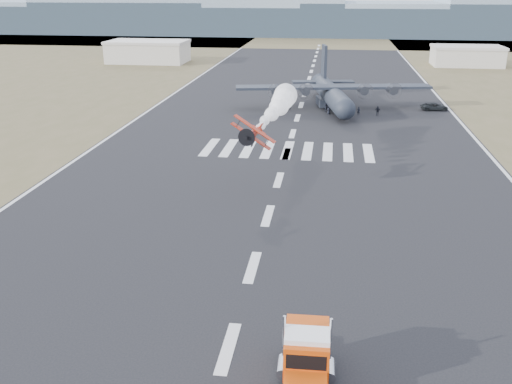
% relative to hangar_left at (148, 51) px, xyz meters
% --- Properties ---
extents(ground, '(500.00, 500.00, 0.00)m').
position_rel_hangar_left_xyz_m(ground, '(52.00, -145.00, -3.41)').
color(ground, black).
rests_on(ground, ground).
extents(scrub_far, '(500.00, 80.00, 0.00)m').
position_rel_hangar_left_xyz_m(scrub_far, '(52.00, 85.00, -3.41)').
color(scrub_far, brown).
rests_on(scrub_far, ground).
extents(runway_markings, '(60.00, 260.00, 0.01)m').
position_rel_hangar_left_xyz_m(runway_markings, '(52.00, -85.00, -3.40)').
color(runway_markings, silver).
rests_on(runway_markings, ground).
extents(ridge_seg_b, '(150.00, 50.00, 15.00)m').
position_rel_hangar_left_xyz_m(ridge_seg_b, '(-78.00, 115.00, 4.09)').
color(ridge_seg_b, gray).
rests_on(ridge_seg_b, ground).
extents(ridge_seg_c, '(150.00, 50.00, 17.00)m').
position_rel_hangar_left_xyz_m(ridge_seg_c, '(-13.00, 115.00, 5.09)').
color(ridge_seg_c, gray).
rests_on(ridge_seg_c, ground).
extents(ridge_seg_d, '(150.00, 50.00, 13.00)m').
position_rel_hangar_left_xyz_m(ridge_seg_d, '(52.00, 115.00, 3.09)').
color(ridge_seg_d, gray).
rests_on(ridge_seg_d, ground).
extents(ridge_seg_e, '(150.00, 50.00, 15.00)m').
position_rel_hangar_left_xyz_m(ridge_seg_e, '(117.00, 115.00, 4.09)').
color(ridge_seg_e, gray).
rests_on(ridge_seg_e, ground).
extents(hangar_left, '(24.50, 14.50, 6.70)m').
position_rel_hangar_left_xyz_m(hangar_left, '(0.00, 0.00, 0.00)').
color(hangar_left, '#B8B2A4').
rests_on(hangar_left, ground).
extents(hangar_right, '(20.50, 12.50, 5.90)m').
position_rel_hangar_left_xyz_m(hangar_right, '(98.00, 5.00, -0.40)').
color(hangar_right, '#B8B2A4').
rests_on(hangar_right, ground).
extents(semi_truck, '(3.11, 8.74, 3.91)m').
position_rel_hangar_left_xyz_m(semi_truck, '(57.49, -148.25, -1.49)').
color(semi_truck, black).
rests_on(semi_truck, ground).
extents(aerobatic_biplane, '(5.05, 5.18, 4.05)m').
position_rel_hangar_left_xyz_m(aerobatic_biplane, '(49.25, -113.13, 3.66)').
color(aerobatic_biplane, '#B0130B').
extents(smoke_trail, '(3.97, 22.03, 3.61)m').
position_rel_hangar_left_xyz_m(smoke_trail, '(50.96, -94.66, 3.80)').
color(smoke_trail, white).
extents(transport_aircraft, '(38.64, 31.66, 11.18)m').
position_rel_hangar_left_xyz_m(transport_aircraft, '(58.07, -61.87, -0.53)').
color(transport_aircraft, black).
rests_on(transport_aircraft, ground).
extents(support_vehicle, '(5.44, 2.91, 1.45)m').
position_rel_hangar_left_xyz_m(support_vehicle, '(78.39, -62.61, -2.68)').
color(support_vehicle, black).
rests_on(support_vehicle, ground).
extents(crew_a, '(0.68, 0.61, 1.56)m').
position_rel_hangar_left_xyz_m(crew_a, '(63.37, -68.95, -2.63)').
color(crew_a, black).
rests_on(crew_a, ground).
extents(crew_b, '(0.66, 0.88, 1.62)m').
position_rel_hangar_left_xyz_m(crew_b, '(59.22, -68.35, -2.60)').
color(crew_b, black).
rests_on(crew_b, ground).
extents(crew_c, '(1.12, 0.60, 1.67)m').
position_rel_hangar_left_xyz_m(crew_c, '(57.11, -66.96, -2.57)').
color(crew_c, black).
rests_on(crew_c, ground).
extents(crew_d, '(1.08, 0.62, 1.77)m').
position_rel_hangar_left_xyz_m(crew_d, '(66.91, -68.90, -2.52)').
color(crew_d, black).
rests_on(crew_d, ground).
extents(crew_e, '(0.92, 0.89, 1.63)m').
position_rel_hangar_left_xyz_m(crew_e, '(57.71, -68.92, -2.59)').
color(crew_e, black).
rests_on(crew_e, ground).
extents(crew_f, '(1.64, 1.12, 1.69)m').
position_rel_hangar_left_xyz_m(crew_f, '(58.37, -64.98, -2.56)').
color(crew_f, black).
rests_on(crew_f, ground).
extents(crew_g, '(0.79, 0.72, 1.80)m').
position_rel_hangar_left_xyz_m(crew_g, '(57.83, -68.12, -2.51)').
color(crew_g, black).
rests_on(crew_g, ground).
extents(crew_h, '(0.95, 0.88, 1.67)m').
position_rel_hangar_left_xyz_m(crew_h, '(49.94, -65.61, -2.57)').
color(crew_h, black).
rests_on(crew_h, ground).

